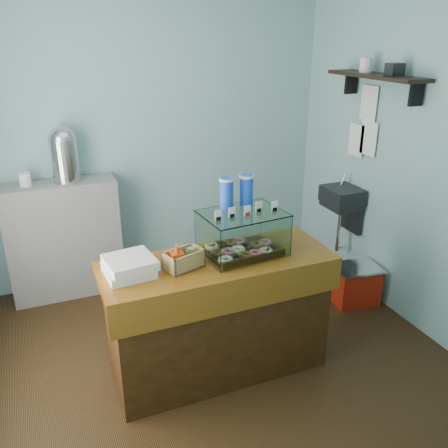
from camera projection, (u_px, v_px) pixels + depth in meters
name	position (u px, v px, depth m)	size (l,w,h in m)	color
ground	(207.00, 348.00, 3.77)	(3.50, 3.50, 0.00)	black
room_shell	(206.00, 134.00, 3.14)	(3.54, 3.04, 2.82)	#84BDC1
counter	(218.00, 316.00, 3.38)	(1.60, 0.60, 0.90)	#44250D
back_shelf	(65.00, 240.00, 4.37)	(1.00, 0.32, 1.10)	gray
display_case	(241.00, 230.00, 3.27)	(0.59, 0.45, 0.52)	#371C10
condiment_crate	(183.00, 259.00, 3.08)	(0.28, 0.22, 0.18)	tan
pastry_boxes	(129.00, 266.00, 3.00)	(0.33, 0.33, 0.12)	white
coffee_urn	(64.00, 153.00, 4.11)	(0.26, 0.26, 0.49)	silver
red_cooler	(355.00, 284.00, 4.35)	(0.45, 0.37, 0.36)	red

